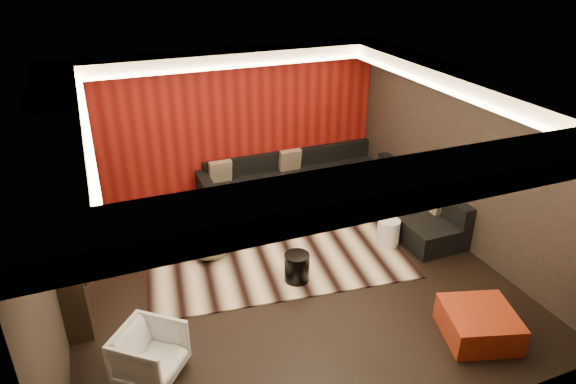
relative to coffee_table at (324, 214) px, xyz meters
name	(u,v)px	position (x,y,z in m)	size (l,w,h in m)	color
floor	(284,276)	(-1.28, -1.33, -0.12)	(6.00, 6.00, 0.02)	black
ceiling	(284,89)	(-1.28, -1.33, 2.70)	(6.00, 6.00, 0.02)	silver
wall_back	(225,125)	(-1.28, 1.68, 1.29)	(6.00, 0.02, 2.80)	black
wall_left	(45,233)	(-4.29, -1.33, 1.29)	(0.02, 6.00, 2.80)	black
wall_right	(463,159)	(1.73, -1.33, 1.29)	(0.02, 6.00, 2.80)	black
red_feature_wall	(225,125)	(-1.28, 1.64, 1.29)	(5.98, 0.05, 2.78)	#6B0C0A
soffit_back	(225,58)	(-1.28, 1.37, 2.58)	(6.00, 0.60, 0.22)	silver
soffit_front	(404,183)	(-1.28, -4.03, 2.58)	(6.00, 0.60, 0.22)	silver
soffit_left	(51,124)	(-3.98, -1.33, 2.58)	(0.60, 4.80, 0.22)	silver
soffit_right	(459,79)	(1.42, -1.33, 2.58)	(0.60, 4.80, 0.22)	silver
cove_back	(231,67)	(-1.28, 1.03, 2.49)	(4.80, 0.08, 0.04)	#FFD899
cove_front	(382,177)	(-1.28, -3.69, 2.49)	(4.80, 0.08, 0.04)	#FFD899
cove_left	(86,128)	(-3.64, -1.33, 2.49)	(0.08, 4.80, 0.04)	#FFD899
cove_right	(438,87)	(1.08, -1.33, 2.49)	(0.08, 4.80, 0.04)	#FFD899
tv_surround	(64,228)	(-4.13, -0.73, 0.99)	(0.30, 2.00, 2.20)	black
tv_screen	(72,202)	(-3.97, -0.73, 1.34)	(0.04, 1.30, 0.80)	black
tv_shelf	(83,252)	(-3.97, -0.73, 0.59)	(0.04, 1.60, 0.04)	black
rug	(271,244)	(-1.17, -0.44, -0.10)	(4.00, 3.00, 0.02)	beige
coffee_table	(324,214)	(0.00, 0.00, 0.00)	(1.09, 1.09, 0.18)	black
drum_stool	(297,267)	(-1.16, -1.52, 0.12)	(0.36, 0.36, 0.43)	black
striped_pouf	(210,245)	(-2.17, -0.42, 0.09)	(0.66, 0.66, 0.36)	beige
white_side_table	(388,233)	(0.60, -1.16, 0.11)	(0.36, 0.36, 0.45)	white
orange_ottoman	(479,324)	(0.49, -3.44, 0.08)	(0.84, 0.84, 0.37)	maroon
armchair	(150,354)	(-3.39, -2.57, 0.20)	(0.67, 0.69, 0.63)	silver
sectional_sofa	(334,189)	(0.46, 0.54, 0.15)	(3.65, 3.50, 0.75)	black
throw_pillows	(310,176)	(-0.03, 0.56, 0.51)	(3.25, 2.81, 0.50)	beige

